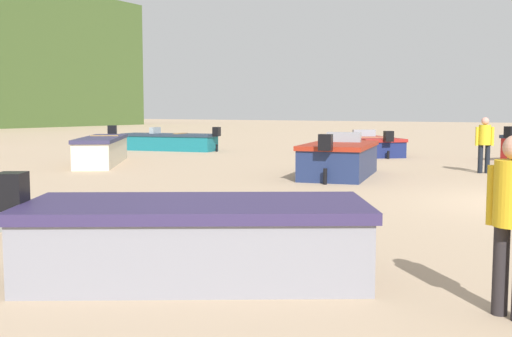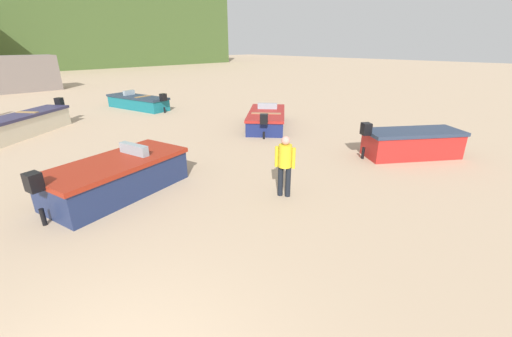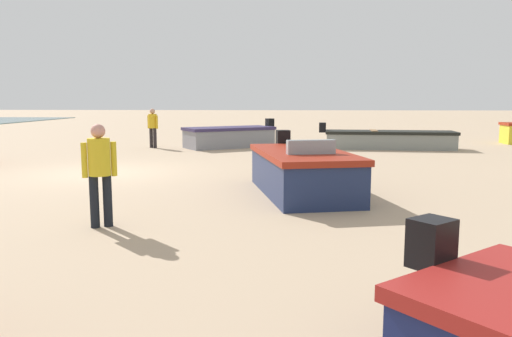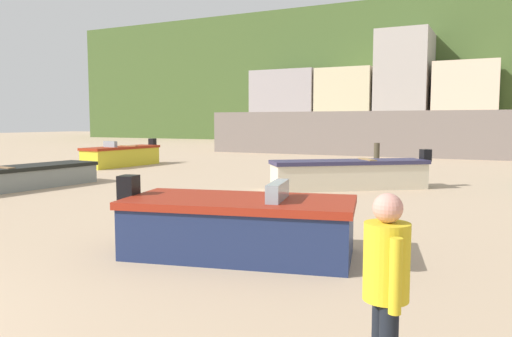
{
  "view_description": "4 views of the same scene",
  "coord_description": "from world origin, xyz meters",
  "px_view_note": "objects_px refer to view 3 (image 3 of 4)",
  "views": [
    {
      "loc": [
        -12.78,
        -1.29,
        1.83
      ],
      "look_at": [
        -0.9,
        5.89,
        0.49
      ],
      "focal_mm": 42.63,
      "sensor_mm": 36.0,
      "label": 1
    },
    {
      "loc": [
        -0.32,
        -2.76,
        3.77
      ],
      "look_at": [
        4.9,
        2.41,
        0.9
      ],
      "focal_mm": 22.65,
      "sensor_mm": 36.0,
      "label": 2
    },
    {
      "loc": [
        13.15,
        5.02,
        1.99
      ],
      "look_at": [
        2.27,
        4.35,
        0.48
      ],
      "focal_mm": 35.01,
      "sensor_mm": 36.0,
      "label": 3
    },
    {
      "loc": [
        6.36,
        -1.49,
        2.14
      ],
      "look_at": [
        2.14,
        7.03,
        1.23
      ],
      "focal_mm": 34.59,
      "sensor_mm": 36.0,
      "label": 4
    }
  ],
  "objects_px": {
    "boat_grey_2": "(229,137)",
    "beach_walker_distant": "(153,125)",
    "boat_grey_6": "(389,140)",
    "boat_navy_5": "(302,172)",
    "beach_walker_foreground": "(100,167)"
  },
  "relations": [
    {
      "from": "boat_grey_2",
      "to": "boat_grey_6",
      "type": "xyz_separation_m",
      "value": [
        0.25,
        6.53,
        -0.06
      ]
    },
    {
      "from": "boat_grey_2",
      "to": "boat_grey_6",
      "type": "relative_size",
      "value": 0.72
    },
    {
      "from": "boat_navy_5",
      "to": "beach_walker_distant",
      "type": "relative_size",
      "value": 2.48
    },
    {
      "from": "beach_walker_foreground",
      "to": "beach_walker_distant",
      "type": "relative_size",
      "value": 1.0
    },
    {
      "from": "boat_grey_6",
      "to": "beach_walker_foreground",
      "type": "relative_size",
      "value": 3.37
    },
    {
      "from": "boat_grey_2",
      "to": "boat_navy_5",
      "type": "bearing_deg",
      "value": 162.69
    },
    {
      "from": "beach_walker_foreground",
      "to": "boat_grey_2",
      "type": "bearing_deg",
      "value": -119.9
    },
    {
      "from": "boat_grey_6",
      "to": "beach_walker_distant",
      "type": "height_order",
      "value": "beach_walker_distant"
    },
    {
      "from": "boat_navy_5",
      "to": "beach_walker_foreground",
      "type": "xyz_separation_m",
      "value": [
        2.98,
        -3.24,
        0.48
      ]
    },
    {
      "from": "boat_navy_5",
      "to": "boat_grey_6",
      "type": "distance_m",
      "value": 10.71
    },
    {
      "from": "boat_grey_2",
      "to": "beach_walker_foreground",
      "type": "relative_size",
      "value": 2.44
    },
    {
      "from": "boat_grey_2",
      "to": "beach_walker_distant",
      "type": "height_order",
      "value": "beach_walker_distant"
    },
    {
      "from": "boat_navy_5",
      "to": "beach_walker_foreground",
      "type": "bearing_deg",
      "value": 29.65
    },
    {
      "from": "beach_walker_foreground",
      "to": "beach_walker_distant",
      "type": "distance_m",
      "value": 13.07
    },
    {
      "from": "boat_grey_2",
      "to": "beach_walker_foreground",
      "type": "bearing_deg",
      "value": 145.6
    }
  ]
}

